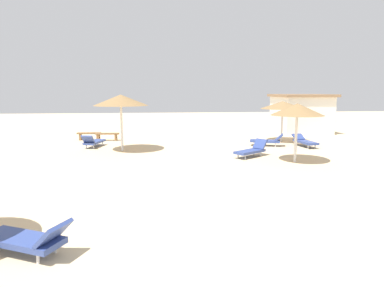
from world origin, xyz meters
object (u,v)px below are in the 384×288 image
beach_cabana (301,113)px  lounger_2 (27,239)px  lounger_1 (94,142)px  bench_0 (89,135)px  parasol_1 (121,100)px  lounger_4 (252,150)px  lounger_0 (267,140)px  bench_1 (107,135)px  lounger_5 (304,141)px  parasol_0 (283,105)px  parasol_4 (297,110)px

beach_cabana → lounger_2: bearing=-126.9°
lounger_1 → bench_0: (-0.82, 2.97, 0.02)m
parasol_1 → lounger_4: parasol_1 is taller
lounger_1 → bench_0: bearing=105.5°
lounger_0 → lounger_4: (-1.84, -3.07, 0.01)m
lounger_4 → beach_cabana: (6.47, 9.06, 1.16)m
parasol_1 → bench_1: 4.76m
lounger_0 → lounger_4: size_ratio=1.06×
lounger_0 → beach_cabana: (4.63, 5.99, 1.17)m
bench_1 → beach_cabana: size_ratio=0.36×
lounger_0 → lounger_5: lounger_0 is taller
lounger_2 → lounger_4: size_ratio=1.05×
lounger_2 → parasol_1: bearing=86.5°
parasol_1 → lounger_2: size_ratio=1.52×
bench_1 → beach_cabana: beach_cabana is taller
lounger_1 → beach_cabana: 15.64m
parasol_0 → lounger_5: 2.88m
parasol_0 → parasol_1: (-9.71, -2.30, 0.39)m
parasol_1 → parasol_4: (8.03, -3.71, -0.33)m
parasol_4 → bench_1: bearing=140.9°
lounger_4 → bench_1: lounger_4 is taller
parasol_4 → bench_0: bearing=142.9°
parasol_1 → bench_1: size_ratio=1.97×
beach_cabana → parasol_0: bearing=-125.7°
lounger_4 → bench_0: lounger_4 is taller
parasol_4 → bench_1: parasol_4 is taller
parasol_0 → lounger_0: bearing=-132.9°
lounger_2 → beach_cabana: beach_cabana is taller
parasol_0 → lounger_2: (-10.41, -13.70, -1.98)m
lounger_0 → bench_0: bearing=161.7°
lounger_5 → bench_0: (-12.89, 4.00, 0.04)m
bench_1 → lounger_0: bearing=-18.3°
parasol_1 → beach_cabana: 14.60m
parasol_1 → parasol_4: size_ratio=1.13×
lounger_2 → lounger_4: lounger_4 is taller
lounger_2 → beach_cabana: (13.60, 18.14, 1.17)m
parasol_1 → parasol_4: parasol_1 is taller
parasol_4 → beach_cabana: (4.86, 10.44, -0.87)m
lounger_5 → lounger_2: bearing=-133.2°
parasol_4 → lounger_5: size_ratio=1.34×
lounger_0 → bench_1: (-9.60, 3.17, 0.03)m
parasol_0 → parasol_1: 9.98m
lounger_1 → bench_0: size_ratio=1.30×
lounger_0 → lounger_5: 2.10m
bench_0 → parasol_1: bearing=-59.3°
lounger_1 → bench_1: lounger_1 is taller
bench_0 → bench_1: same height
lounger_0 → lounger_1: bearing=176.5°
parasol_4 → bench_1: size_ratio=1.74×
lounger_0 → lounger_1: size_ratio=1.01×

